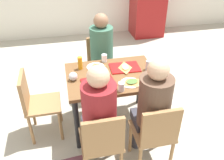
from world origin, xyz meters
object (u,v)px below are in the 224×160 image
object	(u,v)px
plastic_cup_a	(104,58)
paper_plate_center	(96,67)
pizza_slice_d	(132,82)
person_far_side	(102,51)
person_in_brown_jacket	(153,104)
tray_red_far	(125,67)
chair_near_left	(102,142)
chair_far_side	(101,62)
plastic_cup_b	(121,87)
condiment_bottle	(80,63)
pizza_slice_c	(97,67)
chair_near_right	(155,133)
pizza_slice_a	(98,82)
chair_left_end	(35,101)
pizza_slice_b	(125,67)
tray_red_near	(98,82)
person_in_red	(99,112)
soda_can	(148,65)
main_table	(112,82)
foil_bundle	(73,76)
paper_plate_near_edge	(130,83)

from	to	relation	value
plastic_cup_a	paper_plate_center	bearing A→B (deg)	-138.29
pizza_slice_d	person_far_side	bearing A→B (deg)	101.81
person_in_brown_jacket	tray_red_far	world-z (taller)	person_in_brown_jacket
paper_plate_center	chair_near_left	bearing A→B (deg)	-96.11
person_far_side	chair_far_side	bearing A→B (deg)	90.00
person_in_brown_jacket	plastic_cup_b	xyz separation A→B (m)	(-0.24, 0.30, 0.04)
pizza_slice_d	condiment_bottle	xyz separation A→B (m)	(-0.53, 0.44, 0.06)
tray_red_far	pizza_slice_c	bearing A→B (deg)	166.93
chair_near_right	pizza_slice_a	size ratio (longest dim) A/B	4.15
chair_left_end	pizza_slice_d	xyz separation A→B (m)	(1.10, -0.22, 0.26)
pizza_slice_b	person_in_brown_jacket	bearing A→B (deg)	-83.80
paper_plate_center	tray_red_near	bearing A→B (deg)	-94.28
person_in_red	soda_can	bearing A→B (deg)	42.45
main_table	chair_far_side	bearing A→B (deg)	90.00
chair_left_end	pizza_slice_b	world-z (taller)	chair_left_end
chair_near_left	plastic_cup_a	distance (m)	1.18
tray_red_near	plastic_cup_b	bearing A→B (deg)	-42.88
tray_red_near	paper_plate_center	distance (m)	0.36
person_far_side	pizza_slice_c	world-z (taller)	person_far_side
chair_far_side	person_in_red	xyz separation A→B (m)	(-0.27, -1.42, 0.25)
chair_far_side	paper_plate_center	xyz separation A→B (m)	(-0.16, -0.56, 0.24)
pizza_slice_b	condiment_bottle	bearing A→B (deg)	167.48
pizza_slice_c	pizza_slice_d	bearing A→B (deg)	-52.24
paper_plate_center	foil_bundle	distance (m)	0.38
tray_red_far	foil_bundle	world-z (taller)	foil_bundle
chair_near_right	soda_can	xyz separation A→B (m)	(0.19, 0.80, 0.30)
person_in_brown_jacket	tray_red_far	xyz separation A→B (m)	(-0.08, 0.76, 0.00)
chair_near_right	condiment_bottle	size ratio (longest dim) A/B	5.38
chair_near_left	paper_plate_center	size ratio (longest dim) A/B	3.92
chair_left_end	paper_plate_center	xyz separation A→B (m)	(0.76, 0.22, 0.24)
plastic_cup_b	pizza_slice_c	bearing A→B (deg)	107.77
paper_plate_near_edge	condiment_bottle	bearing A→B (deg)	139.30
chair_far_side	pizza_slice_d	distance (m)	1.05
foil_bundle	tray_red_near	bearing A→B (deg)	-24.02
paper_plate_near_edge	plastic_cup_b	world-z (taller)	plastic_cup_b
soda_can	pizza_slice_b	bearing A→B (deg)	163.37
person_far_side	chair_near_right	bearing A→B (deg)	-79.35
paper_plate_center	foil_bundle	size ratio (longest dim) A/B	2.20
paper_plate_near_edge	pizza_slice_b	world-z (taller)	pizza_slice_b
chair_far_side	pizza_slice_b	bearing A→B (deg)	-74.65
pizza_slice_b	person_far_side	bearing A→B (deg)	109.07
paper_plate_center	pizza_slice_d	size ratio (longest dim) A/B	0.95
tray_red_far	pizza_slice_d	world-z (taller)	pizza_slice_d
chair_near_right	tray_red_far	size ratio (longest dim) A/B	2.39
pizza_slice_d	soda_can	world-z (taller)	soda_can
person_in_brown_jacket	pizza_slice_b	distance (m)	0.74
plastic_cup_a	main_table	bearing A→B (deg)	-85.47
pizza_slice_c	foil_bundle	distance (m)	0.38
chair_left_end	paper_plate_center	size ratio (longest dim) A/B	3.92
plastic_cup_a	foil_bundle	distance (m)	0.56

